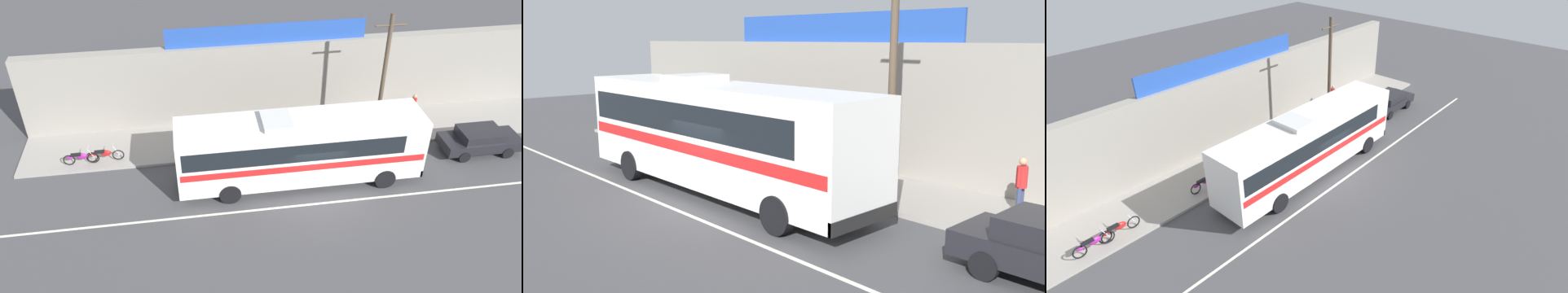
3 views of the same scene
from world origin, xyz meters
The scene contains 12 objects.
ground_plane centered at (0.00, 0.00, 0.00)m, with size 70.00×70.00×0.00m, color #444447.
sidewalk_slab centered at (0.00, 5.20, 0.07)m, with size 30.00×3.60×0.14m, color gray.
storefront_facade centered at (0.00, 7.35, 2.40)m, with size 30.00×0.70×4.80m, color gray.
storefront_billboard centered at (-1.36, 7.35, 5.35)m, with size 11.06×0.12×1.10m, color #234CAD.
road_center_stripe centered at (0.00, -0.80, 0.00)m, with size 30.00×0.14×0.01m, color silver.
intercity_bus centered at (-0.80, 1.16, 2.07)m, with size 11.99×2.67×3.78m.
parked_car centered at (9.47, 2.14, 0.74)m, with size 4.25×1.86×1.37m.
utility_pole centered at (4.10, 3.65, 3.98)m, with size 1.60×0.22×7.42m.
motorcycle_red centered at (-10.51, 4.10, 0.57)m, with size 1.96×0.56×0.94m.
motorcycle_green centered at (-11.71, 4.01, 0.57)m, with size 1.85×0.56×0.94m.
motorcycle_blue centered at (-5.72, 4.10, 0.57)m, with size 1.90×0.56×0.94m.
pedestrian_far_right centered at (7.06, 5.63, 1.08)m, with size 0.30×0.48×1.63m.
Camera 1 is at (-5.78, -19.07, 16.66)m, focal length 36.06 mm.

